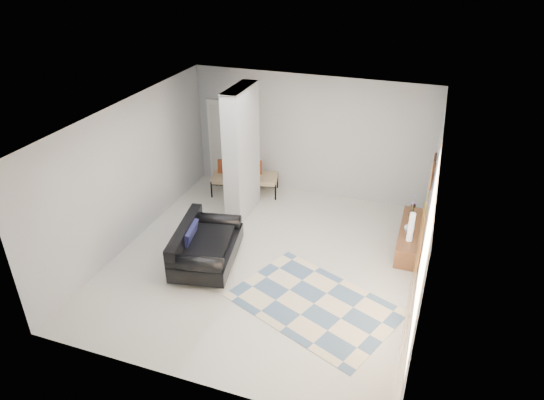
% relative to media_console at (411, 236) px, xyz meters
% --- Properties ---
extents(floor, '(6.00, 6.00, 0.00)m').
position_rel_media_console_xyz_m(floor, '(-2.52, -1.43, -0.20)').
color(floor, beige).
rests_on(floor, ground).
extents(ceiling, '(6.00, 6.00, 0.00)m').
position_rel_media_console_xyz_m(ceiling, '(-2.52, -1.43, 2.60)').
color(ceiling, white).
rests_on(ceiling, wall_back).
extents(wall_back, '(6.00, 0.00, 6.00)m').
position_rel_media_console_xyz_m(wall_back, '(-2.52, 1.57, 1.20)').
color(wall_back, '#B4B6B9').
rests_on(wall_back, ground).
extents(wall_front, '(6.00, 0.00, 6.00)m').
position_rel_media_console_xyz_m(wall_front, '(-2.52, -4.43, 1.20)').
color(wall_front, '#B4B6B9').
rests_on(wall_front, ground).
extents(wall_left, '(0.00, 6.00, 6.00)m').
position_rel_media_console_xyz_m(wall_left, '(-5.27, -1.43, 1.20)').
color(wall_left, '#B4B6B9').
rests_on(wall_left, ground).
extents(wall_right, '(0.00, 6.00, 6.00)m').
position_rel_media_console_xyz_m(wall_right, '(0.23, -1.43, 1.20)').
color(wall_right, '#B4B6B9').
rests_on(wall_right, ground).
extents(partition_column, '(0.35, 1.20, 2.80)m').
position_rel_media_console_xyz_m(partition_column, '(-3.62, 0.17, 1.20)').
color(partition_column, '#ADB2B4').
rests_on(partition_column, floor).
extents(hallway_door, '(0.85, 0.06, 2.04)m').
position_rel_media_console_xyz_m(hallway_door, '(-4.62, 1.53, 0.82)').
color(hallway_door, white).
rests_on(hallway_door, floor).
extents(curtain, '(0.00, 2.55, 2.55)m').
position_rel_media_console_xyz_m(curtain, '(0.15, -2.58, 1.25)').
color(curtain, '#F1A33F').
rests_on(curtain, wall_right).
extents(wall_art, '(0.04, 0.45, 0.55)m').
position_rel_media_console_xyz_m(wall_art, '(0.20, -0.00, 1.45)').
color(wall_art, '#3E1E11').
rests_on(wall_art, wall_right).
extents(media_console, '(0.45, 1.75, 0.80)m').
position_rel_media_console_xyz_m(media_console, '(0.00, 0.00, 0.00)').
color(media_console, brown).
rests_on(media_console, floor).
extents(loveseat, '(1.32, 1.89, 0.76)m').
position_rel_media_console_xyz_m(loveseat, '(-3.59, -1.84, 0.14)').
color(loveseat, silver).
rests_on(loveseat, floor).
extents(daybed, '(1.64, 0.99, 0.77)m').
position_rel_media_console_xyz_m(daybed, '(-3.96, 1.05, 0.22)').
color(daybed, black).
rests_on(daybed, floor).
extents(area_rug, '(3.07, 2.60, 0.01)m').
position_rel_media_console_xyz_m(area_rug, '(-1.34, -2.33, -0.20)').
color(area_rug, beige).
rests_on(area_rug, floor).
extents(cylinder_lamp, '(0.11, 0.11, 0.58)m').
position_rel_media_console_xyz_m(cylinder_lamp, '(-0.02, -0.46, 0.48)').
color(cylinder_lamp, white).
rests_on(cylinder_lamp, media_console).
extents(bronze_figurine, '(0.14, 0.14, 0.27)m').
position_rel_media_console_xyz_m(bronze_figurine, '(-0.05, 0.50, 0.33)').
color(bronze_figurine, '#321E16').
rests_on(bronze_figurine, media_console).
extents(vase, '(0.21, 0.21, 0.21)m').
position_rel_media_console_xyz_m(vase, '(-0.05, -0.14, 0.30)').
color(vase, white).
rests_on(vase, media_console).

